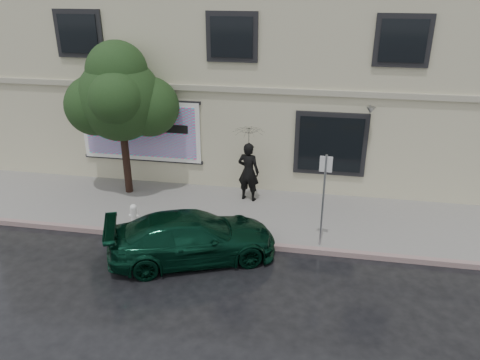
% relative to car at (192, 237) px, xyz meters
% --- Properties ---
extents(ground, '(90.00, 90.00, 0.00)m').
position_rel_car_xyz_m(ground, '(0.27, -0.70, -0.64)').
color(ground, black).
rests_on(ground, ground).
extents(sidewalk, '(20.00, 3.50, 0.15)m').
position_rel_car_xyz_m(sidewalk, '(0.27, 2.55, -0.56)').
color(sidewalk, gray).
rests_on(sidewalk, ground).
extents(curb, '(20.00, 0.18, 0.16)m').
position_rel_car_xyz_m(curb, '(0.27, 0.80, -0.56)').
color(curb, gray).
rests_on(curb, ground).
extents(building, '(20.00, 8.12, 7.00)m').
position_rel_car_xyz_m(building, '(0.27, 8.29, 2.86)').
color(building, '#B6B492').
rests_on(building, ground).
extents(billboard, '(4.30, 0.16, 2.20)m').
position_rel_car_xyz_m(billboard, '(-2.93, 4.22, 1.42)').
color(billboard, white).
rests_on(billboard, ground).
extents(car, '(4.78, 3.42, 1.27)m').
position_rel_car_xyz_m(car, '(0.00, 0.00, 0.00)').
color(car, black).
rests_on(car, ground).
extents(pedestrian, '(0.80, 0.61, 1.96)m').
position_rel_car_xyz_m(pedestrian, '(0.94, 3.47, 0.49)').
color(pedestrian, black).
rests_on(pedestrian, sidewalk).
extents(umbrella, '(1.13, 1.13, 0.79)m').
position_rel_car_xyz_m(umbrella, '(0.94, 3.47, 1.87)').
color(umbrella, black).
rests_on(umbrella, pedestrian).
extents(street_tree, '(2.65, 2.65, 4.53)m').
position_rel_car_xyz_m(street_tree, '(-3.16, 3.36, 2.70)').
color(street_tree, black).
rests_on(street_tree, sidewalk).
extents(fire_hydrant, '(0.29, 0.28, 0.72)m').
position_rel_car_xyz_m(fire_hydrant, '(-2.06, 1.10, -0.14)').
color(fire_hydrant, silver).
rests_on(fire_hydrant, sidewalk).
extents(sign_pole, '(0.33, 0.06, 2.64)m').
position_rel_car_xyz_m(sign_pole, '(3.31, 1.00, 1.09)').
color(sign_pole, '#94999D').
rests_on(sign_pole, sidewalk).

